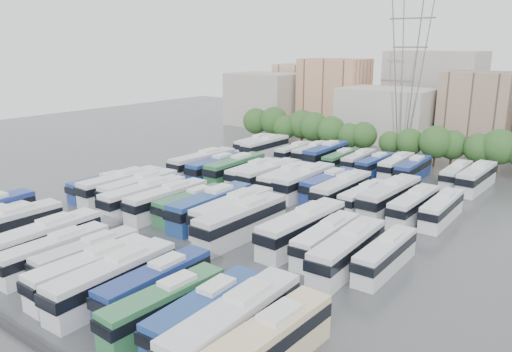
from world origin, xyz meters
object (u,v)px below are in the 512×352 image
Objects in this scene: bus_r0_s4 at (43,240)px; bus_r2_s7 at (305,181)px; bus_r0_s8 at (113,279)px; bus_r1_s13 at (385,255)px; bus_r2_s9 at (342,190)px; bus_r3_s1 at (265,147)px; bus_r3_s8 at (375,165)px; bus_r2_s3 at (235,168)px; bus_r2_s8 at (329,185)px; bus_r3_s4 at (313,153)px; bus_r3_s3 at (295,152)px; bus_r0_s12 at (234,325)px; bus_r3_s7 at (359,161)px; bus_r1_s10 at (302,228)px; bus_r2_s12 at (414,205)px; bus_r1_s8 at (242,221)px; bus_r2_s4 at (252,173)px; bus_r0_s7 at (92,271)px; bus_r2_s11 at (390,197)px; bus_r1_s2 at (140,189)px; bus_r2_s2 at (216,168)px; bus_r3_s5 at (326,154)px; bus_r1_s5 at (191,204)px; bus_r0_s10 at (165,305)px; bus_r2_s1 at (203,163)px; bus_r2_s10 at (364,197)px; bus_r1_s7 at (233,211)px; electricity_pylon at (409,60)px; bus_r0_s2 at (3,228)px; bus_r1_s1 at (121,186)px; bus_r3_s0 at (256,145)px; bus_r1_s11 at (326,239)px; bus_r2_s5 at (269,175)px; bus_r3_s9 at (396,166)px; bus_r3_s13 at (477,177)px; bus_r3_s10 at (413,169)px; bus_r2_s6 at (286,179)px; bus_r0_s13 at (266,345)px; bus_r0_s9 at (156,284)px; bus_r3_s6 at (341,160)px; bus_r3_s12 at (456,174)px; bus_r0_s11 at (205,312)px; bus_r1_s3 at (144,197)px; bus_r2_s13 at (442,209)px; bus_r0_s6 at (87,256)px.

bus_r2_s7 is (9.87, 35.83, 0.03)m from bus_r0_s4.
bus_r0_s8 is 1.17× the size of bus_r1_s13.
bus_r3_s1 is at bearing 146.12° from bus_r2_s9.
bus_r3_s8 is at bearing 1.34° from bus_r3_s1.
bus_r2_s8 is at bearing 3.00° from bus_r2_s3.
bus_r3_s3 is at bearing -164.84° from bus_r3_s4.
bus_r0_s12 is at bearing -74.63° from bus_r3_s8.
bus_r0_s4 is at bearing -102.35° from bus_r3_s7.
bus_r2_s12 is at bearing 69.68° from bus_r1_s10.
bus_r3_s1 is (-22.99, 36.38, -0.14)m from bus_r1_s8.
bus_r2_s4 is (-13.01, 37.02, -0.18)m from bus_r0_s8.
bus_r0_s7 is 0.89× the size of bus_r2_s11.
bus_r2_s2 is (0.20, 16.10, -0.08)m from bus_r1_s2.
bus_r1_s5 is at bearing -90.42° from bus_r3_s5.
bus_r0_s10 is 56.70m from bus_r3_s7.
bus_r2_s1 reaches higher than bus_r2_s10.
bus_r1_s7 is 25.58m from bus_r2_s1.
bus_r0_s2 is at bearing -102.83° from electricity_pylon.
bus_r1_s5 is (10.09, -0.00, -0.22)m from bus_r1_s2.
bus_r2_s12 is (16.67, -0.70, -0.21)m from bus_r2_s7.
bus_r3_s5 is at bearing 71.35° from bus_r1_s1.
bus_r3_s3 is at bearing 81.82° from bus_r1_s2.
bus_r3_s0 is at bearing -140.89° from electricity_pylon.
bus_r2_s5 is (-19.89, 17.44, 0.17)m from bus_r1_s11.
bus_r0_s2 is 1.14× the size of bus_r2_s4.
bus_r1_s1 is at bearing -149.15° from bus_r2_s11.
bus_r1_s1 reaches higher than bus_r3_s9.
bus_r2_s4 is at bearing -146.42° from bus_r3_s13.
bus_r0_s12 is at bearing -51.20° from bus_r1_s8.
bus_r1_s1 reaches higher than bus_r3_s5.
bus_r3_s5 is at bearing 69.52° from bus_r2_s3.
bus_r0_s7 reaches higher than bus_r3_s10.
bus_r2_s6 is at bearing -71.84° from bus_r3_s4.
bus_r0_s13 is 1.18× the size of bus_r3_s3.
bus_r0_s9 is 31.77m from bus_r1_s1.
bus_r2_s8 reaches higher than bus_r1_s11.
bus_r0_s13 is at bearing -52.45° from bus_r2_s5.
bus_r2_s1 reaches higher than bus_r2_s6.
bus_r2_s10 is 29.76m from bus_r3_s3.
bus_r1_s8 reaches higher than bus_r2_s10.
bus_r3_s13 reaches higher than bus_r3_s6.
bus_r3_s12 is (16.34, 19.17, -0.35)m from bus_r2_s7.
bus_r1_s10 is at bearing 41.86° from bus_r0_s4.
bus_r2_s8 is at bearing -69.30° from bus_r3_s6.
bus_r0_s11 is 31.19m from bus_r1_s3.
bus_r2_s6 is (3.51, -0.42, -0.03)m from bus_r2_s5.
bus_r2_s11 is at bearing -177.78° from bus_r2_s13.
bus_r0_s6 is (6.50, 0.81, -0.31)m from bus_r0_s4.
bus_r2_s5 reaches higher than bus_r3_s3.
bus_r2_s7 is at bearing 112.98° from bus_r0_s12.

